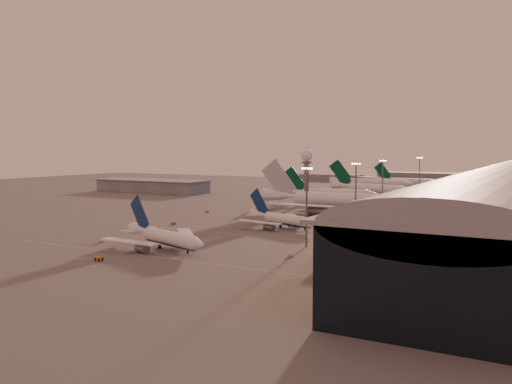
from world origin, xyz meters
The scene contains 26 objects.
ground centered at (0.00, 0.00, 0.00)m, with size 700.00×700.00×0.00m, color #524F4F.
taxiway_markings centered at (30.00, 56.00, 0.01)m, with size 180.00×185.25×0.02m.
hangar centered at (-120.00, 140.00, 4.32)m, with size 82.00×27.00×8.50m.
radar_tower centered at (5.00, 120.00, 20.95)m, with size 6.40×6.40×31.10m.
mast_a centered at (58.00, 0.00, 13.74)m, with size 3.60×0.56×25.00m.
mast_b centered at (55.00, 55.00, 13.74)m, with size 3.60×0.56×25.00m.
mast_c centered at (50.00, 110.00, 13.74)m, with size 3.60×0.56×25.00m.
mast_d centered at (48.00, 200.00, 13.74)m, with size 3.60×0.56×25.00m.
distant_horizon centered at (2.62, 325.14, 3.89)m, with size 165.00×37.50×9.00m.
narrowbody_near centered at (23.03, -24.94, 3.12)m, with size 37.99×29.80×15.41m.
narrowbody_mid centered at (35.12, 30.46, 2.93)m, with size 35.60×27.91×14.48m.
widebody_white centered at (32.33, 86.13, 4.36)m, with size 71.49×57.28×25.15m.
greentail_a centered at (13.66, 133.10, 3.51)m, with size 53.96×43.12×19.87m.
greentail_b centered at (23.51, 175.72, 3.79)m, with size 56.95×45.26×21.43m.
greentail_c centered at (8.55, 226.53, 3.90)m, with size 60.74×48.84×22.08m.
greentail_d centered at (25.40, 263.84, 3.45)m, with size 53.64×43.05×19.55m.
gsv_truck_a centered at (-2.23, -25.28, 1.16)m, with size 5.55×5.29×2.28m.
gsv_tug_near centered at (17.82, -46.52, 0.56)m, with size 2.59×3.98×1.09m.
gsv_catering_a centered at (60.58, -16.51, 2.25)m, with size 5.99×4.24×4.50m.
gsv_tug_mid centered at (-7.17, 18.34, 0.50)m, with size 3.88×3.71×0.96m.
gsv_truck_b centered at (49.97, 49.68, 1.06)m, with size 5.47×3.29×2.08m.
gsv_truck_c centered at (-18.23, 58.73, 1.22)m, with size 6.02×5.29×2.40m.
gsv_catering_b centered at (73.92, 71.36, 2.00)m, with size 5.23×3.21×3.99m.
gsv_tug_far centered at (12.39, 108.46, 0.51)m, with size 3.09×3.94×0.99m.
gsv_truck_d centered at (-15.97, 130.73, 1.28)m, with size 3.33×6.54×2.52m.
gsv_tug_hangar centered at (41.34, 147.71, 0.49)m, with size 3.56×2.38×0.96m.
Camera 1 is at (124.54, -151.29, 30.30)m, focal length 38.00 mm.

